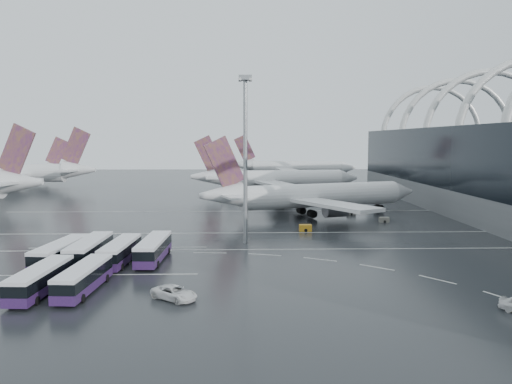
{
  "coord_description": "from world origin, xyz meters",
  "views": [
    {
      "loc": [
        -4.35,
        -78.16,
        17.02
      ],
      "look_at": [
        -1.62,
        17.16,
        7.0
      ],
      "focal_mm": 35.0,
      "sensor_mm": 36.0,
      "label": 1
    }
  ],
  "objects_px": {
    "bus_row_far_b": "(84,277)",
    "airliner_gate_b": "(273,179)",
    "bus_row_far_a": "(41,279)",
    "gse_cart_belly_c": "(305,228)",
    "airliner_main": "(310,196)",
    "jet_remote_mid": "(28,173)",
    "floodlight_mast": "(245,139)",
    "airliner_gate_c": "(291,168)",
    "bus_row_near_c": "(120,251)",
    "bus_row_near_a": "(61,253)",
    "gse_cart_belly_b": "(351,212)",
    "van_curve_a": "(174,293)",
    "bus_row_near_d": "(154,249)",
    "jet_remote_far": "(19,172)",
    "gse_cart_belly_d": "(384,220)",
    "bus_row_near_b": "(90,250)"
  },
  "relations": [
    {
      "from": "bus_row_near_b",
      "to": "airliner_gate_c",
      "type": "bearing_deg",
      "value": -14.81
    },
    {
      "from": "jet_remote_far",
      "to": "airliner_gate_b",
      "type": "bearing_deg",
      "value": 153.36
    },
    {
      "from": "airliner_gate_c",
      "to": "gse_cart_belly_d",
      "type": "height_order",
      "value": "airliner_gate_c"
    },
    {
      "from": "airliner_main",
      "to": "airliner_gate_b",
      "type": "xyz_separation_m",
      "value": [
        -5.61,
        45.67,
        0.14
      ]
    },
    {
      "from": "jet_remote_mid",
      "to": "bus_row_far_b",
      "type": "height_order",
      "value": "jet_remote_mid"
    },
    {
      "from": "bus_row_near_c",
      "to": "van_curve_a",
      "type": "xyz_separation_m",
      "value": [
        9.57,
        -16.11,
        -0.93
      ]
    },
    {
      "from": "bus_row_far_b",
      "to": "gse_cart_belly_d",
      "type": "xyz_separation_m",
      "value": [
        47.22,
        46.0,
        -1.09
      ]
    },
    {
      "from": "bus_row_near_c",
      "to": "bus_row_near_d",
      "type": "relative_size",
      "value": 0.97
    },
    {
      "from": "bus_row_near_b",
      "to": "gse_cart_belly_c",
      "type": "relative_size",
      "value": 5.83
    },
    {
      "from": "gse_cart_belly_b",
      "to": "airliner_main",
      "type": "bearing_deg",
      "value": -165.78
    },
    {
      "from": "bus_row_near_c",
      "to": "gse_cart_belly_d",
      "type": "distance_m",
      "value": 56.85
    },
    {
      "from": "bus_row_near_a",
      "to": "bus_row_near_c",
      "type": "relative_size",
      "value": 1.06
    },
    {
      "from": "airliner_gate_b",
      "to": "airliner_gate_c",
      "type": "distance_m",
      "value": 62.31
    },
    {
      "from": "jet_remote_far",
      "to": "bus_row_near_b",
      "type": "height_order",
      "value": "jet_remote_far"
    },
    {
      "from": "airliner_gate_c",
      "to": "bus_row_near_a",
      "type": "bearing_deg",
      "value": -101.91
    },
    {
      "from": "bus_row_near_a",
      "to": "bus_row_far_a",
      "type": "xyz_separation_m",
      "value": [
        2.17,
        -12.39,
        -0.11
      ]
    },
    {
      "from": "bus_row_near_d",
      "to": "gse_cart_belly_b",
      "type": "distance_m",
      "value": 56.93
    },
    {
      "from": "jet_remote_mid",
      "to": "jet_remote_far",
      "type": "distance_m",
      "value": 22.78
    },
    {
      "from": "airliner_gate_b",
      "to": "floodlight_mast",
      "type": "bearing_deg",
      "value": -102.95
    },
    {
      "from": "airliner_gate_b",
      "to": "bus_row_near_c",
      "type": "xyz_separation_m",
      "value": [
        -26.5,
        -87.33,
        -2.95
      ]
    },
    {
      "from": "bus_row_near_d",
      "to": "gse_cart_belly_d",
      "type": "bearing_deg",
      "value": -50.89
    },
    {
      "from": "airliner_gate_c",
      "to": "bus_row_near_c",
      "type": "relative_size",
      "value": 4.36
    },
    {
      "from": "floodlight_mast",
      "to": "gse_cart_belly_b",
      "type": "relative_size",
      "value": 13.89
    },
    {
      "from": "bus_row_near_b",
      "to": "bus_row_far_a",
      "type": "bearing_deg",
      "value": 176.12
    },
    {
      "from": "floodlight_mast",
      "to": "bus_row_far_a",
      "type": "bearing_deg",
      "value": -130.86
    },
    {
      "from": "airliner_main",
      "to": "jet_remote_mid",
      "type": "bearing_deg",
      "value": 125.15
    },
    {
      "from": "bus_row_near_a",
      "to": "bus_row_far_b",
      "type": "xyz_separation_m",
      "value": [
        6.72,
        -11.82,
        -0.13
      ]
    },
    {
      "from": "bus_row_near_a",
      "to": "jet_remote_far",
      "type": "bearing_deg",
      "value": 32.19
    },
    {
      "from": "bus_row_near_c",
      "to": "gse_cart_belly_c",
      "type": "bearing_deg",
      "value": -47.72
    },
    {
      "from": "airliner_gate_c",
      "to": "floodlight_mast",
      "type": "relative_size",
      "value": 2.0
    },
    {
      "from": "gse_cart_belly_b",
      "to": "airliner_gate_b",
      "type": "bearing_deg",
      "value": 109.53
    },
    {
      "from": "airliner_gate_b",
      "to": "airliner_gate_c",
      "type": "bearing_deg",
      "value": 73.18
    },
    {
      "from": "bus_row_far_b",
      "to": "floodlight_mast",
      "type": "height_order",
      "value": "floodlight_mast"
    },
    {
      "from": "jet_remote_mid",
      "to": "bus_row_near_b",
      "type": "xyz_separation_m",
      "value": [
        52.99,
        -106.55,
        -3.77
      ]
    },
    {
      "from": "bus_row_far_a",
      "to": "gse_cart_belly_c",
      "type": "bearing_deg",
      "value": -39.73
    },
    {
      "from": "bus_row_near_b",
      "to": "gse_cart_belly_b",
      "type": "xyz_separation_m",
      "value": [
        46.12,
        43.88,
        -1.25
      ]
    },
    {
      "from": "bus_row_far_b",
      "to": "airliner_gate_b",
      "type": "bearing_deg",
      "value": -11.73
    },
    {
      "from": "bus_row_near_a",
      "to": "bus_row_near_d",
      "type": "distance_m",
      "value": 12.27
    },
    {
      "from": "bus_row_far_a",
      "to": "gse_cart_belly_b",
      "type": "distance_m",
      "value": 74.61
    },
    {
      "from": "van_curve_a",
      "to": "gse_cart_belly_d",
      "type": "xyz_separation_m",
      "value": [
        36.69,
        49.15,
        -0.21
      ]
    },
    {
      "from": "jet_remote_far",
      "to": "bus_row_far_a",
      "type": "xyz_separation_m",
      "value": [
        63.63,
        -139.76,
        -3.08
      ]
    },
    {
      "from": "airliner_main",
      "to": "jet_remote_mid",
      "type": "height_order",
      "value": "jet_remote_mid"
    },
    {
      "from": "floodlight_mast",
      "to": "airliner_main",
      "type": "bearing_deg",
      "value": 62.87
    },
    {
      "from": "gse_cart_belly_b",
      "to": "bus_row_near_c",
      "type": "bearing_deg",
      "value": -133.47
    },
    {
      "from": "bus_row_far_a",
      "to": "floodlight_mast",
      "type": "relative_size",
      "value": 0.45
    },
    {
      "from": "gse_cart_belly_b",
      "to": "jet_remote_far",
      "type": "bearing_deg",
      "value": 143.51
    },
    {
      "from": "airliner_gate_c",
      "to": "gse_cart_belly_b",
      "type": "xyz_separation_m",
      "value": [
        3.61,
        -104.4,
        -4.3
      ]
    },
    {
      "from": "bus_row_near_a",
      "to": "gse_cart_belly_b",
      "type": "height_order",
      "value": "bus_row_near_a"
    },
    {
      "from": "van_curve_a",
      "to": "floodlight_mast",
      "type": "distance_m",
      "value": 34.29
    },
    {
      "from": "airliner_gate_b",
      "to": "bus_row_near_c",
      "type": "bearing_deg",
      "value": -112.86
    }
  ]
}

